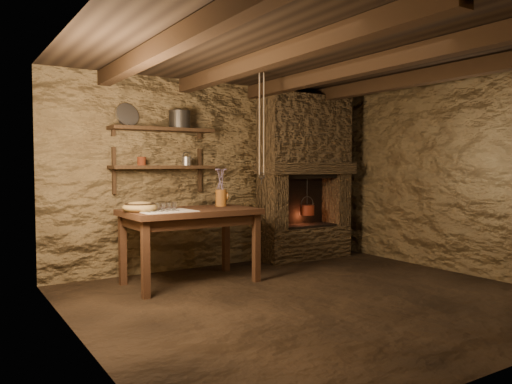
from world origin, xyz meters
TOP-DOWN VIEW (x-y plane):
  - floor at (0.00, 0.00)m, footprint 4.50×4.50m
  - back_wall at (0.00, 2.00)m, footprint 4.50×0.04m
  - left_wall at (-2.25, 0.00)m, footprint 0.04×4.00m
  - right_wall at (2.25, 0.00)m, footprint 0.04×4.00m
  - ceiling at (0.00, 0.00)m, footprint 4.50×4.00m
  - beam_far_left at (-1.50, 0.00)m, footprint 0.14×3.95m
  - beam_mid_left at (-0.50, 0.00)m, footprint 0.14×3.95m
  - beam_mid_right at (0.50, 0.00)m, footprint 0.14×3.95m
  - beam_far_right at (1.50, 0.00)m, footprint 0.14×3.95m
  - shelf_lower at (-0.85, 1.84)m, footprint 1.25×0.30m
  - shelf_upper at (-0.85, 1.84)m, footprint 1.25×0.30m
  - hearth at (1.25, 1.77)m, footprint 1.43×0.51m
  - work_table at (-0.77, 1.25)m, footprint 1.48×0.86m
  - linen_cloth at (-1.11, 1.13)m, footprint 0.59×0.49m
  - pewter_cutlery_row at (-1.11, 1.11)m, footprint 0.49×0.21m
  - drinking_glasses at (-1.09, 1.24)m, footprint 0.19×0.06m
  - stoneware_jug at (-0.28, 1.42)m, footprint 0.17×0.17m
  - wooden_bowl at (-1.35, 1.25)m, footprint 0.44×0.44m
  - iron_stockpot at (-0.63, 1.84)m, footprint 0.33×0.33m
  - tin_pan at (-1.25, 1.94)m, footprint 0.29×0.16m
  - small_kettle at (-0.54, 1.84)m, footprint 0.17×0.14m
  - rusty_tin at (-1.11, 1.84)m, footprint 0.12×0.12m
  - red_pot at (1.25, 1.72)m, footprint 0.25×0.25m
  - hanging_ropes at (0.05, 1.05)m, footprint 0.08×0.08m

SIDE VIEW (x-z plane):
  - floor at x=0.00m, z-range 0.00..0.00m
  - work_table at x=-0.77m, z-range 0.03..0.87m
  - red_pot at x=1.25m, z-range 0.43..0.97m
  - linen_cloth at x=-1.11m, z-range 0.83..0.84m
  - pewter_cutlery_row at x=-1.11m, z-range 0.84..0.85m
  - wooden_bowl at x=-1.35m, z-range 0.81..0.94m
  - drinking_glasses at x=-1.09m, z-range 0.84..0.92m
  - stoneware_jug at x=-0.28m, z-range 0.80..1.26m
  - back_wall at x=0.00m, z-range 0.00..2.40m
  - left_wall at x=-2.25m, z-range 0.00..2.40m
  - right_wall at x=2.25m, z-range 0.00..2.40m
  - hearth at x=1.25m, z-range 0.08..2.38m
  - shelf_lower at x=-0.85m, z-range 1.28..1.32m
  - rusty_tin at x=-1.11m, z-range 1.32..1.42m
  - small_kettle at x=-0.54m, z-range 1.29..1.46m
  - shelf_upper at x=-0.85m, z-range 1.73..1.77m
  - hanging_ropes at x=0.05m, z-range 1.20..2.40m
  - iron_stockpot at x=-0.63m, z-range 1.77..1.96m
  - tin_pan at x=-1.25m, z-range 1.77..2.05m
  - beam_far_left at x=-1.50m, z-range 2.23..2.39m
  - beam_mid_left at x=-0.50m, z-range 2.23..2.39m
  - beam_mid_right at x=0.50m, z-range 2.23..2.39m
  - beam_far_right at x=1.50m, z-range 2.23..2.39m
  - ceiling at x=0.00m, z-range 2.38..2.42m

